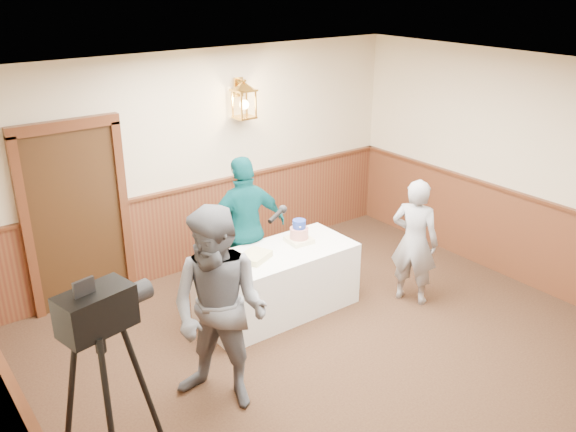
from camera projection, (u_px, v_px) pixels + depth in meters
name	position (u px, v px, depth m)	size (l,w,h in m)	color
ground	(391.00, 400.00, 5.59)	(7.00, 7.00, 0.00)	black
room_shell	(360.00, 234.00, 5.32)	(6.02, 7.02, 2.81)	beige
display_table	(278.00, 282.00, 6.90)	(1.80, 0.80, 0.75)	white
tiered_cake	(299.00, 234.00, 6.97)	(0.28, 0.28, 0.27)	#FAEFBE
sheet_cake_yellow	(255.00, 256.00, 6.58)	(0.33, 0.26, 0.07)	#D3CE7E
sheet_cake_green	(222.00, 264.00, 6.42)	(0.31, 0.25, 0.07)	#A7E2A0
interviewer	(219.00, 311.00, 5.24)	(1.61, 1.15, 1.88)	#5C5E65
baker	(414.00, 242.00, 7.01)	(0.55, 0.36, 1.51)	gray
assistant_p	(246.00, 229.00, 7.08)	(1.02, 0.42, 1.74)	#094C51
tv_camera_rig	(112.00, 427.00, 4.06)	(0.73, 0.68, 1.86)	black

